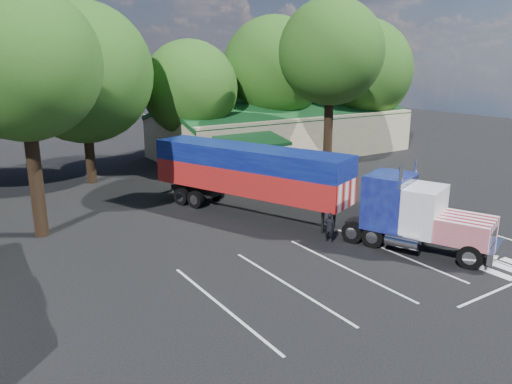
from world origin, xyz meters
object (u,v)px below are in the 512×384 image
semi_truck (287,180)px  bicycle (325,199)px  woman (330,227)px  silver_sedan (228,165)px

semi_truck → bicycle: 4.32m
woman → bicycle: bearing=-73.0°
woman → bicycle: size_ratio=0.84×
woman → semi_truck: bearing=-36.2°
semi_truck → silver_sedan: size_ratio=4.53×
bicycle → silver_sedan: silver_sedan is taller
semi_truck → woman: bearing=-114.0°
semi_truck → woman: (-0.15, -3.84, -1.63)m
woman → silver_sedan: (3.40, 16.03, -0.05)m
woman → bicycle: (3.90, 4.81, -0.29)m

